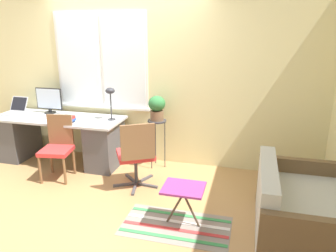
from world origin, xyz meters
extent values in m
plane|color=tan|center=(0.00, 0.00, 0.00)|extent=(14.00, 14.00, 0.00)
cube|color=beige|center=(0.00, 0.81, 1.35)|extent=(9.00, 0.06, 2.70)
cube|color=white|center=(-0.79, 0.77, 1.54)|extent=(0.74, 0.02, 1.45)
cube|color=white|center=(-0.79, 0.76, 1.54)|extent=(0.67, 0.01, 1.38)
cube|color=white|center=(-0.04, 0.77, 1.54)|extent=(0.74, 0.02, 1.45)
cube|color=white|center=(-0.04, 0.76, 1.54)|extent=(0.67, 0.01, 1.38)
cube|color=white|center=(-0.42, 0.77, 0.83)|extent=(1.54, 0.11, 0.04)
cube|color=#B2B7BC|center=(-1.00, 0.36, 0.71)|extent=(2.01, 0.73, 0.03)
cube|color=#4C4C51|center=(-1.76, 0.36, 0.34)|extent=(0.40, 0.65, 0.69)
cube|color=#4C4C51|center=(-0.23, 0.36, 0.34)|extent=(0.40, 0.65, 0.69)
cube|color=#B7B7BC|center=(-1.80, 0.35, 0.73)|extent=(0.29, 0.25, 0.02)
cube|color=#B7B7BC|center=(-1.80, 0.53, 0.85)|extent=(0.29, 0.13, 0.22)
cube|color=black|center=(-1.80, 0.52, 0.85)|extent=(0.26, 0.11, 0.19)
cylinder|color=black|center=(-1.25, 0.56, 0.73)|extent=(0.18, 0.18, 0.02)
cylinder|color=black|center=(-1.25, 0.56, 0.77)|extent=(0.05, 0.05, 0.06)
cube|color=black|center=(-1.25, 0.56, 0.96)|extent=(0.44, 0.02, 0.34)
cube|color=silver|center=(-1.25, 0.55, 0.96)|extent=(0.42, 0.01, 0.31)
cube|color=silver|center=(-1.27, 0.24, 0.73)|extent=(0.33, 0.15, 0.02)
ellipsoid|color=black|center=(-1.03, 0.24, 0.74)|extent=(0.04, 0.07, 0.04)
cylinder|color=#2D2D33|center=(-0.14, 0.45, 0.73)|extent=(0.12, 0.12, 0.01)
cylinder|color=#2D2D33|center=(-0.14, 0.45, 0.93)|extent=(0.02, 0.02, 0.40)
ellipsoid|color=#2D2D33|center=(-0.14, 0.45, 1.16)|extent=(0.14, 0.14, 0.09)
cube|color=black|center=(-0.70, 0.16, 0.73)|extent=(0.16, 0.17, 0.02)
cube|color=#2851B2|center=(-0.70, 0.15, 0.77)|extent=(0.20, 0.16, 0.04)
cube|color=red|center=(-0.68, 0.16, 0.80)|extent=(0.18, 0.12, 0.04)
cylinder|color=brown|center=(-0.84, -0.39, 0.21)|extent=(0.04, 0.04, 0.41)
cylinder|color=brown|center=(-0.50, -0.34, 0.21)|extent=(0.04, 0.04, 0.41)
cylinder|color=brown|center=(-0.90, -0.05, 0.21)|extent=(0.04, 0.04, 0.41)
cylinder|color=brown|center=(-0.56, 0.00, 0.21)|extent=(0.04, 0.04, 0.41)
cube|color=red|center=(-0.70, -0.19, 0.41)|extent=(0.45, 0.44, 0.06)
cube|color=brown|center=(-0.73, 0.01, 0.66)|extent=(0.36, 0.09, 0.44)
cube|color=#47474C|center=(0.29, -0.17, 0.01)|extent=(0.29, 0.18, 0.03)
cube|color=#47474C|center=(0.45, -0.24, 0.01)|extent=(0.10, 0.31, 0.03)
cube|color=#47474C|center=(0.58, -0.11, 0.01)|extent=(0.32, 0.07, 0.03)
cube|color=#47474C|center=(0.49, 0.05, 0.01)|extent=(0.16, 0.30, 0.03)
cube|color=#47474C|center=(0.31, 0.02, 0.01)|extent=(0.25, 0.24, 0.03)
cylinder|color=#333338|center=(0.42, -0.09, 0.22)|extent=(0.04, 0.04, 0.38)
cube|color=red|center=(0.42, -0.09, 0.44)|extent=(0.62, 0.61, 0.06)
cube|color=brown|center=(0.54, -0.30, 0.69)|extent=(0.39, 0.24, 0.46)
cube|color=beige|center=(2.41, -0.75, 0.22)|extent=(0.85, 1.16, 0.43)
cube|color=beige|center=(2.07, -0.75, 0.59)|extent=(0.16, 1.16, 0.30)
cube|color=brown|center=(2.41, -1.37, 0.30)|extent=(0.85, 0.09, 0.60)
cube|color=brown|center=(2.41, -0.12, 0.30)|extent=(0.85, 0.09, 0.60)
cylinder|color=#333338|center=(0.53, 0.56, 0.72)|extent=(0.28, 0.28, 0.02)
cylinder|color=#333338|center=(0.65, 0.56, 0.36)|extent=(0.01, 0.01, 0.71)
cylinder|color=#333338|center=(0.47, 0.66, 0.36)|extent=(0.01, 0.01, 0.71)
cylinder|color=#333338|center=(0.47, 0.46, 0.36)|extent=(0.01, 0.01, 0.71)
cylinder|color=brown|center=(0.53, 0.56, 0.81)|extent=(0.20, 0.20, 0.15)
ellipsoid|color=#2D7038|center=(0.53, 0.56, 0.98)|extent=(0.25, 0.25, 0.22)
cube|color=gray|center=(1.17, -0.89, 0.00)|extent=(1.16, 0.64, 0.01)
cube|color=#388E4C|center=(1.17, -1.10, 0.01)|extent=(1.14, 0.05, 0.00)
cube|color=#C63838|center=(1.17, -0.96, 0.01)|extent=(1.14, 0.05, 0.00)
cube|color=white|center=(1.17, -0.82, 0.01)|extent=(1.14, 0.05, 0.00)
cube|color=#388E4C|center=(1.17, -0.68, 0.01)|extent=(1.14, 0.05, 0.00)
cube|color=#93337A|center=(1.23, -0.84, 0.44)|extent=(0.44, 0.37, 0.02)
cylinder|color=#4C3D2D|center=(1.15, -0.84, 0.21)|extent=(0.23, 0.02, 0.43)
cylinder|color=#4C3D2D|center=(1.31, -0.84, 0.21)|extent=(0.23, 0.02, 0.43)
camera|label=1|loc=(1.86, -3.86, 2.07)|focal=35.00mm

